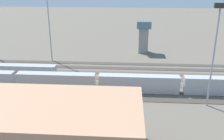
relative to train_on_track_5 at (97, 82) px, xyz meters
name	(u,v)px	position (x,y,z in m)	size (l,w,h in m)	color
ground_plane	(104,78)	(-0.91, -10.00, -2.62)	(400.00, 400.00, 0.00)	#60594F
track_bed_0	(108,63)	(-0.91, -25.00, -2.56)	(140.00, 2.80, 0.12)	#3D3833
track_bed_1	(106,68)	(-0.91, -20.00, -2.56)	(140.00, 2.80, 0.12)	#3D3833
track_bed_2	(105,73)	(-0.91, -15.00, -2.56)	(140.00, 2.80, 0.12)	#4C443D
track_bed_3	(104,78)	(-0.91, -10.00, -2.56)	(140.00, 2.80, 0.12)	#4C443D
track_bed_4	(102,84)	(-0.91, -5.00, -2.56)	(140.00, 2.80, 0.12)	#4C443D
track_bed_5	(100,91)	(-0.91, 0.00, -2.56)	(140.00, 2.80, 0.12)	#4C443D
track_bed_6	(98,98)	(-0.91, 5.00, -2.56)	(140.00, 2.80, 0.12)	#3D3833
train_on_track_5	(97,82)	(0.00, 0.00, 0.00)	(95.60, 3.00, 5.00)	#A8AAB2
light_mast_1	(215,43)	(-29.64, 7.07, 14.08)	(2.80, 0.70, 26.05)	#9EA0A5
light_mast_2	(48,9)	(21.50, -27.30, 17.46)	(2.80, 0.70, 32.29)	#9EA0A5
maintenance_shed	(25,131)	(9.20, 30.17, 2.91)	(41.83, 17.37, 11.06)	tan
control_tower	(143,34)	(-15.05, -41.83, 5.45)	(6.00, 6.00, 13.83)	gray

